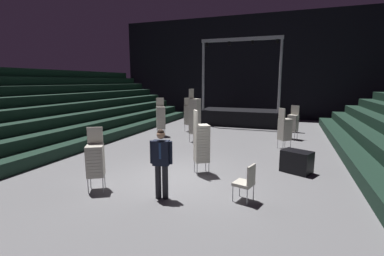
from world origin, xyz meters
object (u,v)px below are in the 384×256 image
at_px(chair_stack_front_left, 195,116).
at_px(chair_stack_front_right, 161,117).
at_px(equipment_road_case, 297,162).
at_px(chair_stack_rear_left, 293,122).
at_px(stage_riser, 241,116).
at_px(chair_stack_mid_left, 201,142).
at_px(chair_stack_mid_centre, 95,160).
at_px(chair_stack_rear_right, 189,115).
at_px(man_with_tie, 161,160).
at_px(loose_chair_near_man, 246,181).
at_px(chair_stack_mid_right, 285,129).

height_order(chair_stack_front_left, chair_stack_front_right, chair_stack_front_left).
bearing_deg(equipment_road_case, chair_stack_rear_left, 91.25).
relative_size(stage_riser, chair_stack_front_right, 2.71).
relative_size(stage_riser, chair_stack_mid_left, 2.71).
distance_m(chair_stack_mid_centre, equipment_road_case, 6.19).
xyz_separation_m(chair_stack_rear_right, equipment_road_case, (5.85, -5.76, -0.63)).
height_order(chair_stack_front_left, chair_stack_rear_right, chair_stack_front_left).
xyz_separation_m(man_with_tie, chair_stack_mid_left, (0.36, 2.14, 0.01)).
bearing_deg(chair_stack_rear_left, chair_stack_front_right, 33.90).
height_order(stage_riser, chair_stack_mid_left, stage_riser).
bearing_deg(loose_chair_near_man, equipment_road_case, -7.70).
height_order(chair_stack_front_right, equipment_road_case, chair_stack_front_right).
distance_m(stage_riser, chair_stack_mid_right, 6.77).
bearing_deg(stage_riser, chair_stack_rear_right, -125.36).
distance_m(chair_stack_front_right, chair_stack_mid_right, 6.36).
distance_m(chair_stack_mid_right, chair_stack_rear_right, 5.99).
bearing_deg(stage_riser, man_with_tie, -89.33).
relative_size(equipment_road_case, loose_chair_near_man, 0.95).
bearing_deg(equipment_road_case, chair_stack_front_left, 145.25).
xyz_separation_m(stage_riser, chair_stack_front_right, (-3.41, -5.35, 0.40)).
xyz_separation_m(equipment_road_case, loose_chair_near_man, (-1.21, -2.77, 0.18)).
bearing_deg(stage_riser, chair_stack_mid_left, -87.23).
bearing_deg(man_with_tie, stage_riser, -101.26).
xyz_separation_m(chair_stack_mid_right, chair_stack_mid_centre, (-4.67, -6.56, -0.04)).
height_order(chair_stack_rear_left, chair_stack_rear_right, chair_stack_rear_right).
bearing_deg(chair_stack_rear_right, stage_riser, 167.43).
distance_m(man_with_tie, chair_stack_front_right, 8.04).
xyz_separation_m(chair_stack_mid_left, loose_chair_near_man, (1.67, -1.60, -0.49)).
bearing_deg(man_with_tie, loose_chair_near_man, -176.98).
bearing_deg(chair_stack_front_right, chair_stack_mid_centre, 69.39).
bearing_deg(chair_stack_mid_left, chair_stack_rear_right, 170.97).
height_order(chair_stack_rear_left, loose_chair_near_man, chair_stack_rear_left).
bearing_deg(chair_stack_mid_centre, stage_riser, -128.18).
bearing_deg(stage_riser, loose_chair_near_man, -79.75).
height_order(chair_stack_front_right, chair_stack_mid_right, chair_stack_front_right).
relative_size(chair_stack_mid_centre, equipment_road_case, 1.90).
height_order(chair_stack_front_left, chair_stack_mid_right, chair_stack_front_left).
xyz_separation_m(chair_stack_front_right, loose_chair_near_man, (5.58, -6.67, -0.49)).
distance_m(chair_stack_front_right, chair_stack_mid_left, 6.40).
distance_m(chair_stack_mid_centre, chair_stack_rear_right, 9.20).
bearing_deg(chair_stack_rear_right, chair_stack_mid_centre, 27.24).
relative_size(man_with_tie, equipment_road_case, 1.98).
relative_size(chair_stack_mid_right, chair_stack_mid_centre, 1.05).
xyz_separation_m(chair_stack_front_left, chair_stack_front_right, (-2.17, 0.69, -0.25)).
height_order(stage_riser, equipment_road_case, stage_riser).
distance_m(chair_stack_front_right, loose_chair_near_man, 8.71).
relative_size(chair_stack_front_left, equipment_road_case, 2.84).
xyz_separation_m(chair_stack_front_right, chair_stack_mid_centre, (1.65, -7.32, -0.17)).
relative_size(chair_stack_mid_centre, chair_stack_rear_right, 0.87).
relative_size(chair_stack_front_left, chair_stack_mid_right, 1.43).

